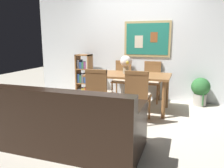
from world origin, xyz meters
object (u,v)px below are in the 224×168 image
(potted_ivy, at_px, (200,90))
(bookshelf, at_px, (84,77))
(dining_table, at_px, (128,78))
(dining_chair_near_right, at_px, (138,92))
(leather_couch, at_px, (71,126))
(dining_chair_near_left, at_px, (98,90))
(flower_vase, at_px, (126,62))
(dining_chair_far_left, at_px, (122,77))
(dining_chair_far_right, at_px, (152,78))

(potted_ivy, bearing_deg, bookshelf, -177.97)
(dining_table, relative_size, dining_chair_near_right, 1.80)
(dining_chair_near_right, xyz_separation_m, leather_couch, (-0.61, -1.17, -0.22))
(dining_table, distance_m, dining_chair_near_left, 0.84)
(dining_chair_near_left, relative_size, flower_vase, 2.50)
(dining_chair_near_left, bearing_deg, dining_chair_far_left, 89.54)
(dining_chair_far_left, bearing_deg, potted_ivy, -0.03)
(bookshelf, relative_size, potted_ivy, 1.72)
(leather_couch, bearing_deg, bookshelf, 111.69)
(leather_couch, relative_size, potted_ivy, 2.96)
(leather_couch, height_order, potted_ivy, leather_couch)
(bookshelf, relative_size, flower_vase, 2.88)
(dining_chair_near_left, xyz_separation_m, dining_chair_near_right, (0.69, 0.03, 0.00))
(dining_chair_near_left, bearing_deg, bookshelf, 123.92)
(dining_table, relative_size, bookshelf, 1.56)
(leather_couch, bearing_deg, dining_table, 81.83)
(potted_ivy, bearing_deg, flower_vase, -154.74)
(dining_chair_far_right, height_order, potted_ivy, dining_chair_far_right)
(dining_table, distance_m, dining_chair_near_right, 0.81)
(dining_table, distance_m, dining_chair_far_right, 0.84)
(dining_chair_far_left, height_order, leather_couch, dining_chair_far_left)
(dining_chair_near_right, bearing_deg, dining_chair_far_right, 89.53)
(dining_chair_far_right, bearing_deg, dining_table, -115.08)
(flower_vase, bearing_deg, dining_chair_near_right, -61.58)
(dining_chair_near_left, bearing_deg, flower_vase, 70.15)
(dining_chair_far_left, bearing_deg, dining_chair_far_right, 3.27)
(dining_table, relative_size, flower_vase, 4.50)
(dining_chair_near_left, bearing_deg, dining_chair_near_right, 2.74)
(dining_chair_far_right, height_order, dining_chair_near_right, same)
(dining_chair_near_right, height_order, potted_ivy, dining_chair_near_right)
(dining_chair_far_right, xyz_separation_m, potted_ivy, (1.05, -0.04, -0.19))
(dining_chair_near_left, xyz_separation_m, dining_chair_far_left, (0.01, 1.48, 0.00))
(dining_chair_near_left, relative_size, dining_chair_far_left, 1.00)
(dining_chair_near_left, distance_m, leather_couch, 1.16)
(dining_table, relative_size, dining_chair_near_left, 1.80)
(dining_chair_far_left, bearing_deg, dining_chair_near_right, -64.92)
(dining_chair_far_right, distance_m, dining_chair_near_left, 1.67)
(dining_chair_far_left, relative_size, leather_couch, 0.51)
(dining_chair_near_left, relative_size, bookshelf, 0.87)
(bookshelf, xyz_separation_m, potted_ivy, (2.68, 0.09, -0.15))
(dining_table, xyz_separation_m, dining_chair_far_left, (-0.33, 0.72, -0.10))
(dining_table, height_order, potted_ivy, dining_table)
(dining_chair_far_left, bearing_deg, leather_couch, -88.67)
(dining_table, bearing_deg, potted_ivy, 27.06)
(dining_chair_near_right, relative_size, potted_ivy, 1.50)
(bookshelf, bearing_deg, potted_ivy, 2.03)
(dining_table, distance_m, potted_ivy, 1.61)
(dining_chair_near_left, height_order, leather_couch, dining_chair_near_left)
(bookshelf, bearing_deg, dining_table, -26.13)
(dining_table, height_order, flower_vase, flower_vase)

